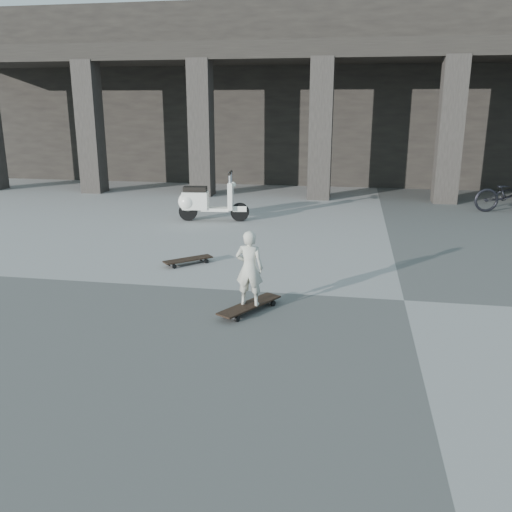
% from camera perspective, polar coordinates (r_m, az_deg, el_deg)
% --- Properties ---
extents(ground, '(90.00, 90.00, 0.00)m').
position_cam_1_polar(ground, '(8.12, 15.32, -4.53)').
color(ground, '#50504D').
rests_on(ground, ground).
extents(colonnade, '(28.00, 8.82, 6.00)m').
position_cam_1_polar(colonnade, '(21.39, 12.81, 16.17)').
color(colonnade, black).
rests_on(colonnade, ground).
extents(longboard, '(0.75, 1.05, 0.11)m').
position_cam_1_polar(longboard, '(7.39, -0.68, -5.26)').
color(longboard, black).
rests_on(longboard, ground).
extents(skateboard_spare, '(0.80, 0.76, 0.10)m').
position_cam_1_polar(skateboard_spare, '(9.60, -7.16, -0.43)').
color(skateboard_spare, black).
rests_on(skateboard_spare, ground).
extents(child, '(0.38, 0.26, 1.03)m').
position_cam_1_polar(child, '(7.22, -0.70, -1.28)').
color(child, beige).
rests_on(child, longboard).
extents(scooter, '(1.71, 0.63, 1.19)m').
position_cam_1_polar(scooter, '(13.13, -5.76, 5.74)').
color(scooter, black).
rests_on(scooter, ground).
extents(bicycle, '(1.88, 0.85, 0.95)m').
position_cam_1_polar(bicycle, '(15.61, 25.21, 5.94)').
color(bicycle, black).
rests_on(bicycle, ground).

